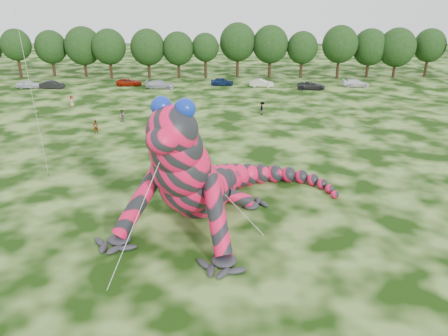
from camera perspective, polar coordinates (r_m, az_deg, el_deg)
ground at (r=34.43m, az=-8.59°, el=-5.84°), size 240.00×240.00×0.00m
inflatable_gecko at (r=32.46m, az=-2.59°, el=2.38°), size 22.74×24.69×10.09m
tree_3 at (r=96.95m, az=-25.37°, el=13.35°), size 5.81×5.23×9.44m
tree_4 at (r=96.07m, az=-21.59°, el=13.73°), size 6.22×5.60×9.06m
tree_5 at (r=93.59m, az=-17.86°, el=14.24°), size 7.16×6.44×9.80m
tree_6 at (r=90.39m, az=-14.72°, el=14.23°), size 6.52×5.86×9.49m
tree_7 at (r=88.91m, az=-9.89°, el=14.48°), size 6.68×6.01×9.48m
tree_8 at (r=88.29m, az=-5.99°, el=14.45°), size 6.14×5.53×8.94m
tree_9 at (r=88.25m, az=-2.44°, el=14.46°), size 5.27×4.74×8.68m
tree_10 at (r=89.28m, az=1.80°, el=15.14°), size 7.09×6.38×10.50m
tree_11 at (r=89.30m, az=6.04°, el=14.90°), size 7.01×6.31×10.07m
tree_12 at (r=89.73m, az=10.15°, el=14.37°), size 5.99×5.39×8.97m
tree_13 at (r=90.50m, az=14.82°, el=14.43°), size 6.83×6.15×10.13m
tree_14 at (r=93.79m, az=18.43°, el=14.07°), size 6.82×6.14×9.40m
tree_15 at (r=94.51m, az=21.59°, el=13.79°), size 7.17×6.45×9.63m
tree_16 at (r=98.64m, az=25.14°, el=13.48°), size 6.26×5.63×9.37m
car_0 at (r=86.17m, az=-24.15°, el=9.96°), size 4.30×2.06×1.42m
car_1 at (r=84.18m, az=-21.52°, el=10.08°), size 4.20×1.60×1.37m
car_2 at (r=82.89m, az=-12.29°, el=10.90°), size 4.80×2.54×1.29m
car_3 at (r=79.46m, az=-8.36°, el=10.76°), size 5.08×2.24×1.45m
car_4 at (r=81.30m, az=-0.26°, el=11.22°), size 4.16×1.85×1.39m
car_5 at (r=80.25m, az=4.95°, el=11.01°), size 4.43×1.95×1.41m
car_6 at (r=79.35m, az=11.31°, el=10.52°), size 4.99×2.61×1.34m
car_7 at (r=83.46m, az=16.85°, el=10.57°), size 4.90×2.51×1.36m
spectator_1 at (r=59.12m, az=-13.14°, el=6.62°), size 0.98×0.91×1.63m
spectator_0 at (r=55.14m, az=-16.43°, el=5.20°), size 0.71×0.69×1.64m
spectator_4 at (r=69.45m, az=-19.26°, el=8.24°), size 0.85×0.96×1.66m
spectator_2 at (r=61.45m, az=5.01°, el=7.78°), size 0.81×1.25×1.81m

